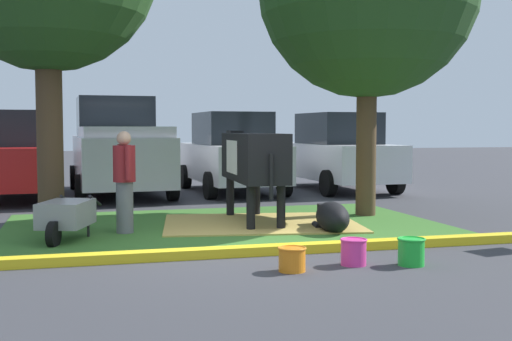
# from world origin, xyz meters

# --- Properties ---
(ground_plane) EXTENTS (80.00, 80.00, 0.00)m
(ground_plane) POSITION_xyz_m (0.00, 0.00, 0.00)
(ground_plane) COLOR #38383D
(grass_island) EXTENTS (7.12, 4.64, 0.02)m
(grass_island) POSITION_xyz_m (0.40, 1.94, 0.01)
(grass_island) COLOR #386B28
(grass_island) RESTS_ON ground
(curb_yellow) EXTENTS (8.32, 0.24, 0.12)m
(curb_yellow) POSITION_xyz_m (0.40, -0.54, 0.06)
(curb_yellow) COLOR yellow
(curb_yellow) RESTS_ON ground
(hay_bedding) EXTENTS (3.53, 2.87, 0.04)m
(hay_bedding) POSITION_xyz_m (1.00, 1.95, 0.03)
(hay_bedding) COLOR tan
(hay_bedding) RESTS_ON ground
(cow_holstein) EXTENTS (0.79, 3.14, 1.58)m
(cow_holstein) POSITION_xyz_m (0.93, 2.26, 1.12)
(cow_holstein) COLOR black
(cow_holstein) RESTS_ON ground
(calf_lying) EXTENTS (0.66, 1.33, 0.48)m
(calf_lying) POSITION_xyz_m (1.87, 0.95, 0.24)
(calf_lying) COLOR black
(calf_lying) RESTS_ON ground
(person_handler) EXTENTS (0.34, 0.52, 1.58)m
(person_handler) POSITION_xyz_m (-1.27, 1.60, 0.85)
(person_handler) COLOR slate
(person_handler) RESTS_ON ground
(wheelbarrow) EXTENTS (0.95, 1.60, 0.63)m
(wheelbarrow) POSITION_xyz_m (-2.13, 1.15, 0.39)
(wheelbarrow) COLOR gray
(wheelbarrow) RESTS_ON ground
(bucket_orange) EXTENTS (0.33, 0.33, 0.28)m
(bucket_orange) POSITION_xyz_m (0.38, -1.56, 0.15)
(bucket_orange) COLOR orange
(bucket_orange) RESTS_ON ground
(bucket_pink) EXTENTS (0.32, 0.32, 0.32)m
(bucket_pink) POSITION_xyz_m (1.20, -1.43, 0.17)
(bucket_pink) COLOR #EA3893
(bucket_pink) RESTS_ON ground
(bucket_green) EXTENTS (0.33, 0.33, 0.33)m
(bucket_green) POSITION_xyz_m (1.85, -1.62, 0.17)
(bucket_green) COLOR green
(bucket_green) RESTS_ON ground
(sedan_red) EXTENTS (2.16, 4.47, 2.02)m
(sedan_red) POSITION_xyz_m (-3.50, 7.32, 0.98)
(sedan_red) COLOR red
(sedan_red) RESTS_ON ground
(pickup_truck_black) EXTENTS (2.39, 5.48, 2.42)m
(pickup_truck_black) POSITION_xyz_m (-1.00, 7.80, 1.11)
(pickup_truck_black) COLOR #B7B7BC
(pickup_truck_black) RESTS_ON ground
(sedan_silver) EXTENTS (2.16, 4.47, 2.02)m
(sedan_silver) POSITION_xyz_m (1.79, 7.51, 0.98)
(sedan_silver) COLOR silver
(sedan_silver) RESTS_ON ground
(hatchback_white) EXTENTS (2.16, 4.47, 2.02)m
(hatchback_white) POSITION_xyz_m (4.61, 7.38, 0.98)
(hatchback_white) COLOR silver
(hatchback_white) RESTS_ON ground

